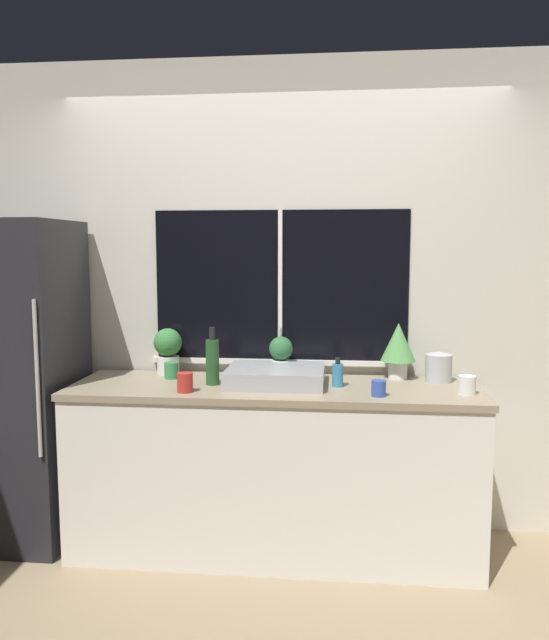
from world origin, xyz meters
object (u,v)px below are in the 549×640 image
object	(u,v)px
potted_plant_left	(168,349)
mug_red	(185,382)
mug_white	(467,385)
mug_green	(171,370)
potted_plant_center	(281,354)
soap_bottle	(338,374)
mug_blue	(379,388)
kettle	(439,367)
sink	(276,376)
potted_plant_right	(398,345)
bottle_tall	(212,361)
refrigerator	(15,382)

from	to	relation	value
potted_plant_left	mug_red	distance (m)	0.50
mug_white	mug_green	xyz separation A→B (m)	(-1.57, 0.21, -0.00)
potted_plant_center	soap_bottle	xyz separation A→B (m)	(0.32, -0.23, -0.06)
mug_blue	potted_plant_left	bearing A→B (deg)	159.97
kettle	soap_bottle	bearing A→B (deg)	-161.71
sink	soap_bottle	world-z (taller)	sink
soap_bottle	potted_plant_left	bearing A→B (deg)	166.61
potted_plant_left	mug_white	size ratio (longest dim) A/B	2.86
sink	mug_red	size ratio (longest dim) A/B	5.19
potted_plant_right	mug_white	xyz separation A→B (m)	(0.31, -0.34, -0.14)
potted_plant_left	soap_bottle	xyz separation A→B (m)	(0.98, -0.23, -0.08)
bottle_tall	mug_green	world-z (taller)	bottle_tall
refrigerator	mug_green	size ratio (longest dim) A/B	19.61
potted_plant_center	potted_plant_left	bearing A→B (deg)	180.00
refrigerator	potted_plant_left	xyz separation A→B (m)	(0.81, 0.23, 0.16)
mug_red	mug_blue	size ratio (longest dim) A/B	1.26
sink	potted_plant_left	size ratio (longest dim) A/B	1.94
refrigerator	kettle	bearing A→B (deg)	4.40
soap_bottle	bottle_tall	size ratio (longest dim) A/B	0.50
refrigerator	mug_red	world-z (taller)	refrigerator
sink	refrigerator	bearing A→B (deg)	-179.30
sink	potted_plant_right	xyz separation A→B (m)	(0.66, 0.21, 0.14)
sink	kettle	world-z (taller)	sink
potted_plant_right	mug_green	bearing A→B (deg)	-174.31
potted_plant_right	mug_red	size ratio (longest dim) A/B	3.15
refrigerator	mug_blue	size ratio (longest dim) A/B	22.58
potted_plant_center	bottle_tall	bearing A→B (deg)	-143.44
refrigerator	mug_blue	world-z (taller)	refrigerator
bottle_tall	mug_blue	xyz separation A→B (m)	(0.87, -0.18, -0.09)
kettle	mug_white	bearing A→B (deg)	-71.50
mug_red	mug_blue	distance (m)	0.97
soap_bottle	mug_blue	bearing A→B (deg)	-44.35
mug_blue	kettle	xyz separation A→B (m)	(0.35, 0.38, 0.04)
refrigerator	mug_green	bearing A→B (deg)	7.04
soap_bottle	mug_red	size ratio (longest dim) A/B	1.55
kettle	mug_red	bearing A→B (deg)	-163.36
bottle_tall	mug_green	size ratio (longest dim) A/B	3.39
potted_plant_right	mug_blue	world-z (taller)	potted_plant_right
potted_plant_left	mug_green	world-z (taller)	potted_plant_left
potted_plant_right	mug_blue	size ratio (longest dim) A/B	3.97
potted_plant_left	kettle	size ratio (longest dim) A/B	1.60
sink	mug_white	distance (m)	0.98
refrigerator	mug_green	distance (m)	0.87
potted_plant_left	mug_blue	distance (m)	1.26
mug_green	kettle	distance (m)	1.47
refrigerator	mug_red	bearing A→B (deg)	-11.74
sink	potted_plant_right	bearing A→B (deg)	17.92
sink	potted_plant_left	distance (m)	0.69
potted_plant_center	mug_green	world-z (taller)	potted_plant_center
mug_blue	mug_green	bearing A→B (deg)	164.84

